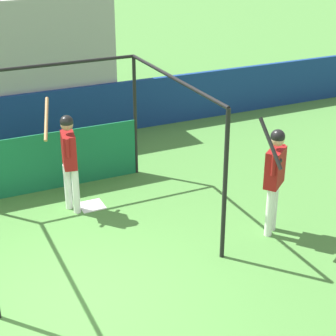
% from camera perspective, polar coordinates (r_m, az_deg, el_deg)
% --- Properties ---
extents(ground_plane, '(60.00, 60.00, 0.00)m').
position_cam_1_polar(ground_plane, '(8.21, -9.28, -13.07)').
color(ground_plane, '#477F38').
extents(batting_cage, '(3.53, 3.62, 2.49)m').
position_cam_1_polar(batting_cage, '(10.34, -10.87, 2.10)').
color(batting_cage, black).
rests_on(batting_cage, ground).
extents(home_plate, '(0.44, 0.44, 0.02)m').
position_cam_1_polar(home_plate, '(10.55, -7.76, -3.82)').
color(home_plate, white).
rests_on(home_plate, ground).
extents(player_batter, '(0.58, 0.96, 2.00)m').
position_cam_1_polar(player_batter, '(10.00, -10.08, 1.43)').
color(player_batter, white).
rests_on(player_batter, ground).
extents(player_waiting, '(0.65, 0.72, 2.12)m').
position_cam_1_polar(player_waiting, '(9.27, 10.79, -0.34)').
color(player_waiting, white).
rests_on(player_waiting, ground).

